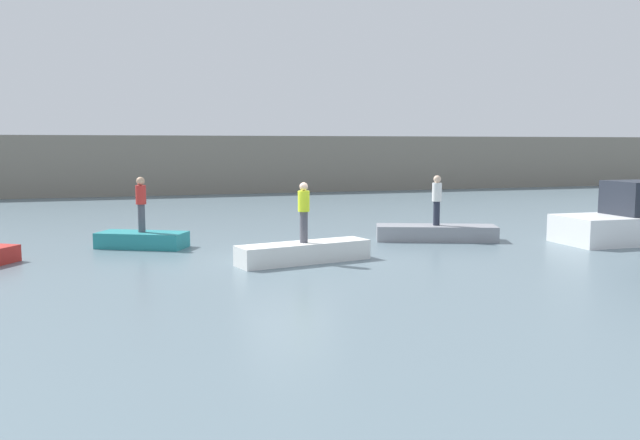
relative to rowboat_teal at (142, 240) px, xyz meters
name	(u,v)px	position (x,y,z in m)	size (l,w,h in m)	color
ground_plane	(290,259)	(3.89, -3.36, -0.25)	(120.00, 120.00, 0.00)	slate
embankment_wall	(186,165)	(3.89, 22.29, 1.64)	(80.00, 1.20, 3.78)	gray
rowboat_teal	(142,240)	(0.00, 0.00, 0.00)	(2.73, 1.13, 0.49)	teal
rowboat_white	(304,252)	(4.10, -4.05, 0.03)	(3.79, 0.92, 0.55)	white
rowboat_grey	(436,233)	(9.54, -1.35, 0.01)	(3.99, 1.14, 0.51)	gray
person_hiviz_shirt	(304,209)	(4.10, -4.05, 1.22)	(0.32, 0.32, 1.65)	#4C4C56
person_white_shirt	(437,197)	(9.54, -1.35, 1.21)	(0.32, 0.32, 1.68)	#232838
person_red_shirt	(141,201)	(0.00, 0.00, 1.22)	(0.32, 0.32, 1.73)	#4C4C56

